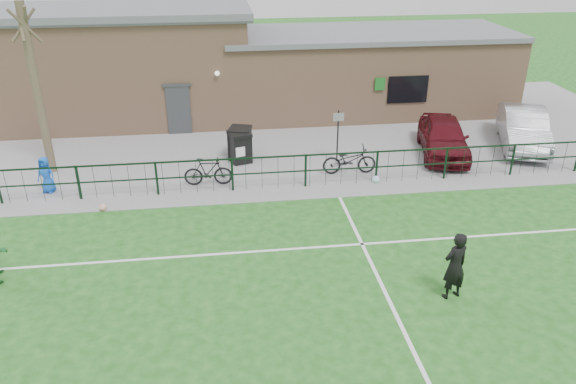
{
  "coord_description": "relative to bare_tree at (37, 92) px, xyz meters",
  "views": [
    {
      "loc": [
        -1.88,
        -9.33,
        8.32
      ],
      "look_at": [
        0.0,
        5.0,
        1.3
      ],
      "focal_mm": 35.0,
      "sensor_mm": 36.0,
      "label": 1
    }
  ],
  "objects": [
    {
      "name": "ground",
      "position": [
        8.0,
        -10.5,
        -3.0
      ],
      "size": [
        90.0,
        90.0,
        0.0
      ],
      "primitive_type": "plane",
      "color": "#1A5418",
      "rests_on": "ground"
    },
    {
      "name": "paving_strip",
      "position": [
        8.0,
        3.0,
        -2.99
      ],
      "size": [
        34.0,
        13.0,
        0.02
      ],
      "primitive_type": "cube",
      "color": "gray",
      "rests_on": "ground"
    },
    {
      "name": "pitch_line_touch",
      "position": [
        8.0,
        -2.7,
        -3.0
      ],
      "size": [
        28.0,
        0.1,
        0.01
      ],
      "primitive_type": "cube",
      "color": "white",
      "rests_on": "ground"
    },
    {
      "name": "pitch_line_mid",
      "position": [
        8.0,
        -6.5,
        -3.0
      ],
      "size": [
        28.0,
        0.1,
        0.01
      ],
      "primitive_type": "cube",
      "color": "white",
      "rests_on": "ground"
    },
    {
      "name": "pitch_line_perp",
      "position": [
        10.0,
        -10.5,
        -3.0
      ],
      "size": [
        0.1,
        16.0,
        0.01
      ],
      "primitive_type": "cube",
      "color": "white",
      "rests_on": "ground"
    },
    {
      "name": "perimeter_fence",
      "position": [
        8.0,
        -2.5,
        -2.4
      ],
      "size": [
        28.0,
        0.1,
        1.2
      ],
      "primitive_type": "cube",
      "color": "black",
      "rests_on": "ground"
    },
    {
      "name": "bare_tree",
      "position": [
        0.0,
        0.0,
        0.0
      ],
      "size": [
        0.3,
        0.3,
        6.0
      ],
      "primitive_type": "cylinder",
      "color": "#4E402F",
      "rests_on": "ground"
    },
    {
      "name": "wheelie_bin_left",
      "position": [
        6.92,
        0.4,
        -2.42
      ],
      "size": [
        0.95,
        1.02,
        1.12
      ],
      "primitive_type": "cube",
      "rotation": [
        0.0,
        0.0,
        -0.29
      ],
      "color": "black",
      "rests_on": "paving_strip"
    },
    {
      "name": "wheelie_bin_right",
      "position": [
        6.88,
        0.03,
        -2.44
      ],
      "size": [
        0.92,
        0.98,
        1.09
      ],
      "primitive_type": "cube",
      "rotation": [
        0.0,
        0.0,
        0.29
      ],
      "color": "black",
      "rests_on": "paving_strip"
    },
    {
      "name": "sign_post",
      "position": [
        10.54,
        -0.42,
        -1.98
      ],
      "size": [
        0.07,
        0.07,
        2.0
      ],
      "primitive_type": "cylinder",
      "rotation": [
        0.0,
        0.0,
        -0.17
      ],
      "color": "black",
      "rests_on": "paving_strip"
    },
    {
      "name": "car_maroon",
      "position": [
        14.79,
        -0.26,
        -2.26
      ],
      "size": [
        2.64,
        4.51,
        1.44
      ],
      "primitive_type": "imported",
      "rotation": [
        0.0,
        0.0,
        -0.23
      ],
      "color": "#4F0E15",
      "rests_on": "paving_strip"
    },
    {
      "name": "car_silver",
      "position": [
        18.3,
        0.17,
        -2.22
      ],
      "size": [
        3.13,
        4.9,
        1.53
      ],
      "primitive_type": "imported",
      "rotation": [
        0.0,
        0.0,
        -0.36
      ],
      "color": "#9B9DA3",
      "rests_on": "paving_strip"
    },
    {
      "name": "bicycle_d",
      "position": [
        5.69,
        -1.96,
        -2.48
      ],
      "size": [
        1.68,
        0.55,
        1.0
      ],
      "primitive_type": "imported",
      "rotation": [
        0.0,
        0.0,
        1.52
      ],
      "color": "black",
      "rests_on": "paving_strip"
    },
    {
      "name": "bicycle_e",
      "position": [
        10.74,
        -1.61,
        -2.47
      ],
      "size": [
        1.96,
        0.75,
        1.02
      ],
      "primitive_type": "imported",
      "rotation": [
        0.0,
        0.0,
        1.53
      ],
      "color": "black",
      "rests_on": "paving_strip"
    },
    {
      "name": "spectator_child",
      "position": [
        0.31,
        -1.82,
        -2.35
      ],
      "size": [
        0.72,
        0.58,
        1.26
      ],
      "primitive_type": "imported",
      "rotation": [
        0.0,
        0.0,
        -0.33
      ],
      "color": "blue",
      "rests_on": "paving_strip"
    },
    {
      "name": "goalkeeper_kick",
      "position": [
        11.52,
        -9.11,
        -2.1
      ],
      "size": [
        1.53,
        3.8,
        1.78
      ],
      "color": "black",
      "rests_on": "ground"
    },
    {
      "name": "ball_ground",
      "position": [
        2.35,
        -3.45,
        -2.88
      ],
      "size": [
        0.24,
        0.24,
        0.24
      ],
      "primitive_type": "sphere",
      "color": "white",
      "rests_on": "ground"
    },
    {
      "name": "clubhouse",
      "position": [
        7.12,
        6.0,
        -0.78
      ],
      "size": [
        24.25,
        5.4,
        4.96
      ],
      "color": "tan",
      "rests_on": "ground"
    }
  ]
}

